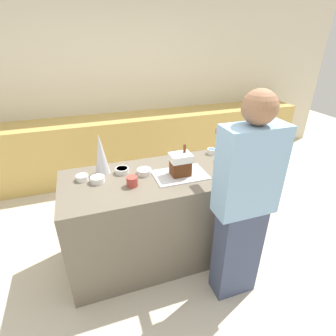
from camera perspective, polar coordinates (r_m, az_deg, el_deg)
ground_plane at (r=2.92m, az=-1.89°, el=-17.71°), size 12.00×12.00×0.00m
wall_back at (r=4.32m, az=-11.33°, el=16.67°), size 8.00×0.05×2.60m
back_cabinet_block at (r=4.24m, az=-9.64°, el=4.81°), size 6.00×0.60×0.93m
kitchen_island at (r=2.61m, az=-2.05°, el=-10.54°), size 1.72×0.78×0.92m
baking_tray at (r=2.36m, az=2.67°, el=-1.45°), size 0.47×0.32×0.01m
gingerbread_house at (r=2.31m, az=2.73°, el=0.94°), size 0.19×0.15×0.27m
decorative_tree at (r=2.39m, az=-14.42°, el=2.93°), size 0.13×0.13×0.38m
candy_bowl_near_tray_left at (r=2.37m, az=-5.22°, el=-0.75°), size 0.13×0.13×0.05m
candy_bowl_behind_tray at (r=2.32m, az=-15.10°, el=-2.36°), size 0.12×0.12×0.05m
candy_bowl_far_left at (r=2.81m, az=9.45°, el=3.66°), size 0.09×0.09×0.05m
candy_bowl_far_right at (r=2.39m, az=-18.15°, el=-1.94°), size 0.11×0.11×0.05m
candy_bowl_front_corner at (r=2.65m, az=11.29°, el=1.84°), size 0.10×0.10×0.04m
candy_bowl_beside_tree at (r=2.42m, az=-9.96°, el=-0.47°), size 0.12×0.12×0.05m
mug at (r=2.20m, az=-7.81°, el=-2.89°), size 0.10×0.10×0.08m
person at (r=2.08m, az=16.15°, el=-7.50°), size 0.46×0.58×1.77m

